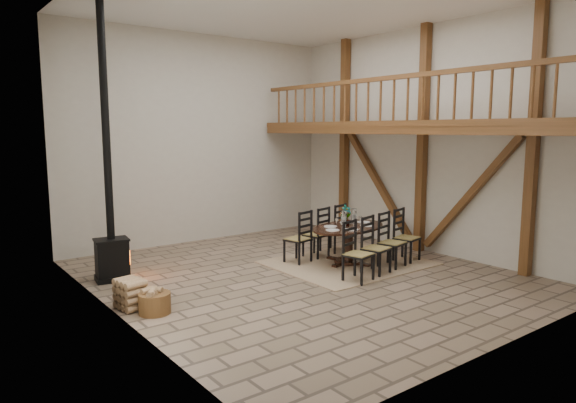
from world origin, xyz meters
TOP-DOWN VIEW (x-y plane):
  - ground at (0.00, 0.00)m, footprint 8.00×8.00m
  - room_shell at (1.19, 0.00)m, footprint 7.02×8.02m
  - rug at (1.30, 0.14)m, footprint 3.00×2.50m
  - dining_table at (1.32, 0.05)m, footprint 2.43×2.49m
  - wood_stove at (-2.95, 1.89)m, footprint 0.66×0.54m
  - log_basket at (-3.03, -0.21)m, footprint 0.48×0.48m
  - log_stack at (-3.25, 0.19)m, footprint 0.42×0.53m

SIDE VIEW (x-z plane):
  - ground at x=0.00m, z-range 0.00..0.00m
  - rug at x=1.30m, z-range 0.00..0.02m
  - log_basket at x=-3.03m, z-range -0.03..0.37m
  - log_stack at x=-3.25m, z-range 0.00..0.47m
  - dining_table at x=1.32m, z-range -0.21..1.01m
  - wood_stove at x=-2.95m, z-range -1.35..3.65m
  - room_shell at x=1.19m, z-range 0.51..5.52m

